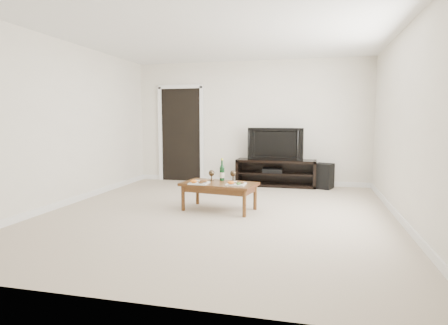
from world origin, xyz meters
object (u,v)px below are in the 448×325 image
media_console (276,173)px  coffee_table (219,196)px  subwoofer (324,176)px  television (276,144)px

media_console → coffee_table: (-0.63, -2.28, -0.07)m
subwoofer → coffee_table: bearing=-105.0°
television → subwoofer: (0.96, -0.04, -0.63)m
television → media_console: bearing=7.4°
coffee_table → subwoofer: bearing=54.7°
television → subwoofer: size_ratio=2.27×
subwoofer → media_console: bearing=-162.2°
television → subwoofer: 1.14m
media_console → television: television is taller
television → coffee_table: size_ratio=1.03×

